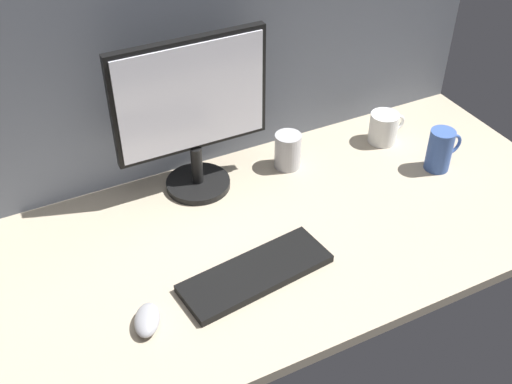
# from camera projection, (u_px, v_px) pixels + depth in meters

# --- Properties ---
(ground_plane) EXTENTS (1.80, 0.80, 0.03)m
(ground_plane) POSITION_uv_depth(u_px,v_px,m) (254.00, 236.00, 1.63)
(ground_plane) COLOR tan
(cubicle_wall_back) EXTENTS (1.80, 0.05, 0.71)m
(cubicle_wall_back) POSITION_uv_depth(u_px,v_px,m) (191.00, 47.00, 1.66)
(cubicle_wall_back) COLOR #565B66
(cubicle_wall_back) RESTS_ON ground_plane
(monitor) EXTENTS (0.42, 0.18, 0.44)m
(monitor) POSITION_uv_depth(u_px,v_px,m) (192.00, 110.00, 1.63)
(monitor) COLOR black
(monitor) RESTS_ON ground_plane
(keyboard) EXTENTS (0.38, 0.17, 0.02)m
(keyboard) POSITION_uv_depth(u_px,v_px,m) (256.00, 273.00, 1.49)
(keyboard) COLOR black
(keyboard) RESTS_ON ground_plane
(mouse) EXTENTS (0.09, 0.11, 0.03)m
(mouse) POSITION_uv_depth(u_px,v_px,m) (147.00, 320.00, 1.37)
(mouse) COLOR #99999E
(mouse) RESTS_ON ground_plane
(mug_ceramic_blue) EXTENTS (0.11, 0.07, 0.13)m
(mug_ceramic_blue) POSITION_uv_depth(u_px,v_px,m) (440.00, 150.00, 1.80)
(mug_ceramic_blue) COLOR #38569E
(mug_ceramic_blue) RESTS_ON ground_plane
(mug_steel) EXTENTS (0.08, 0.08, 0.11)m
(mug_steel) POSITION_uv_depth(u_px,v_px,m) (288.00, 151.00, 1.82)
(mug_steel) COLOR #B2B2B7
(mug_steel) RESTS_ON ground_plane
(mug_ceramic_white) EXTENTS (0.12, 0.09, 0.10)m
(mug_ceramic_white) POSITION_uv_depth(u_px,v_px,m) (384.00, 128.00, 1.92)
(mug_ceramic_white) COLOR white
(mug_ceramic_white) RESTS_ON ground_plane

